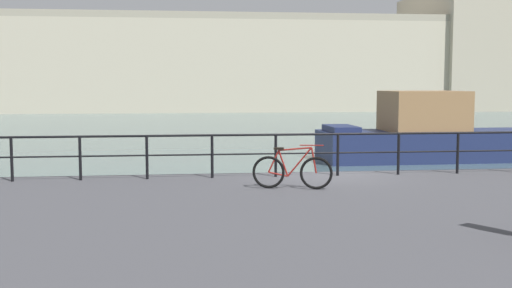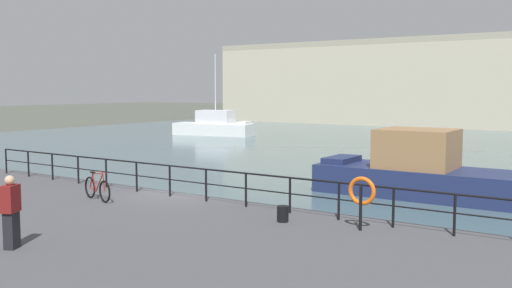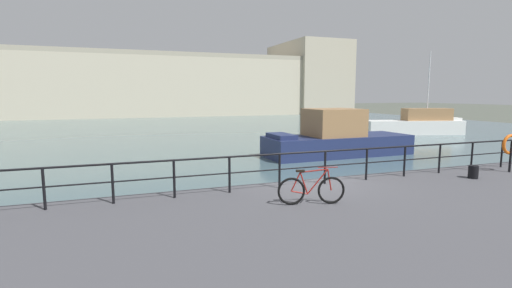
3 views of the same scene
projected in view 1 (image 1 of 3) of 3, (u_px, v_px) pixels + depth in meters
name	position (u px, v px, depth m)	size (l,w,h in m)	color
ground_plane	(324.00, 199.00, 16.85)	(240.00, 240.00, 0.00)	#4C5147
water_basin	(230.00, 125.00, 46.69)	(80.00, 60.00, 0.01)	#476066
quay_promenade	(414.00, 249.00, 10.39)	(56.00, 13.00, 0.73)	#47474C
harbor_building	(261.00, 65.00, 72.56)	(69.93, 17.41, 13.45)	#C1B79E
moored_cabin_cruiser	(428.00, 135.00, 25.23)	(8.78, 3.03, 2.73)	navy
quay_railing	(368.00, 146.00, 16.09)	(20.58, 0.07, 1.08)	black
parked_bicycle	(292.00, 171.00, 14.02)	(1.73, 0.50, 0.98)	black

